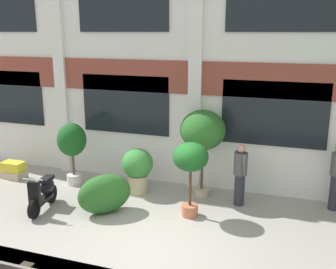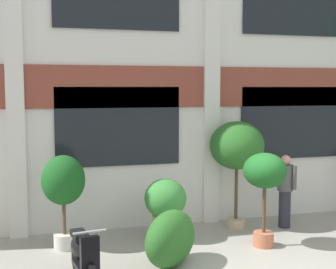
{
  "view_description": "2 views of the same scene",
  "coord_description": "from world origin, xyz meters",
  "px_view_note": "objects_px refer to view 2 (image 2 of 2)",
  "views": [
    {
      "loc": [
        2.69,
        -7.2,
        4.33
      ],
      "look_at": [
        -0.12,
        1.11,
        2.01
      ],
      "focal_mm": 42.0,
      "sensor_mm": 36.0,
      "label": 1
    },
    {
      "loc": [
        -3.75,
        -6.85,
        3.08
      ],
      "look_at": [
        -1.36,
        1.78,
        2.18
      ],
      "focal_mm": 50.0,
      "sensor_mm": 36.0,
      "label": 2
    }
  ],
  "objects_px": {
    "topiary_hedge": "(171,238)",
    "scooter_second_parked": "(83,256)",
    "potted_plant_terracotta_small": "(63,185)",
    "potted_plant_low_pan": "(265,177)",
    "potted_plant_fluted_column": "(165,204)",
    "potted_plant_tall_urn": "(237,147)",
    "resident_watching_tracks": "(285,189)"
  },
  "relations": [
    {
      "from": "scooter_second_parked",
      "to": "topiary_hedge",
      "type": "relative_size",
      "value": 1.03
    },
    {
      "from": "potted_plant_fluted_column",
      "to": "resident_watching_tracks",
      "type": "xyz_separation_m",
      "value": [
        2.76,
        0.11,
        0.14
      ]
    },
    {
      "from": "potted_plant_terracotta_small",
      "to": "scooter_second_parked",
      "type": "bearing_deg",
      "value": -83.38
    },
    {
      "from": "potted_plant_terracotta_small",
      "to": "potted_plant_low_pan",
      "type": "distance_m",
      "value": 3.85
    },
    {
      "from": "potted_plant_tall_urn",
      "to": "potted_plant_terracotta_small",
      "type": "xyz_separation_m",
      "value": [
        -3.72,
        -0.38,
        -0.54
      ]
    },
    {
      "from": "potted_plant_fluted_column",
      "to": "scooter_second_parked",
      "type": "height_order",
      "value": "potted_plant_fluted_column"
    },
    {
      "from": "potted_plant_terracotta_small",
      "to": "potted_plant_fluted_column",
      "type": "bearing_deg",
      "value": 0.22
    },
    {
      "from": "potted_plant_low_pan",
      "to": "scooter_second_parked",
      "type": "relative_size",
      "value": 1.33
    },
    {
      "from": "potted_plant_low_pan",
      "to": "potted_plant_fluted_column",
      "type": "relative_size",
      "value": 1.47
    },
    {
      "from": "potted_plant_tall_urn",
      "to": "resident_watching_tracks",
      "type": "xyz_separation_m",
      "value": [
        1.05,
        -0.26,
        -0.93
      ]
    },
    {
      "from": "scooter_second_parked",
      "to": "potted_plant_terracotta_small",
      "type": "bearing_deg",
      "value": 177.92
    },
    {
      "from": "potted_plant_terracotta_small",
      "to": "potted_plant_low_pan",
      "type": "relative_size",
      "value": 0.99
    },
    {
      "from": "scooter_second_parked",
      "to": "potted_plant_tall_urn",
      "type": "bearing_deg",
      "value": 111.71
    },
    {
      "from": "potted_plant_fluted_column",
      "to": "topiary_hedge",
      "type": "bearing_deg",
      "value": -101.49
    },
    {
      "from": "potted_plant_low_pan",
      "to": "scooter_second_parked",
      "type": "distance_m",
      "value": 3.76
    },
    {
      "from": "potted_plant_terracotta_small",
      "to": "topiary_hedge",
      "type": "bearing_deg",
      "value": -38.68
    },
    {
      "from": "potted_plant_tall_urn",
      "to": "potted_plant_low_pan",
      "type": "distance_m",
      "value": 1.34
    },
    {
      "from": "potted_plant_tall_urn",
      "to": "potted_plant_terracotta_small",
      "type": "relative_size",
      "value": 1.3
    },
    {
      "from": "resident_watching_tracks",
      "to": "potted_plant_tall_urn",
      "type": "bearing_deg",
      "value": -46.05
    },
    {
      "from": "potted_plant_low_pan",
      "to": "topiary_hedge",
      "type": "bearing_deg",
      "value": -166.48
    },
    {
      "from": "topiary_hedge",
      "to": "potted_plant_tall_urn",
      "type": "bearing_deg",
      "value": 41.4
    },
    {
      "from": "potted_plant_low_pan",
      "to": "scooter_second_parked",
      "type": "xyz_separation_m",
      "value": [
        -3.55,
        -0.8,
        -0.94
      ]
    },
    {
      "from": "potted_plant_terracotta_small",
      "to": "potted_plant_low_pan",
      "type": "xyz_separation_m",
      "value": [
        3.75,
        -0.9,
        0.13
      ]
    },
    {
      "from": "potted_plant_fluted_column",
      "to": "topiary_hedge",
      "type": "distance_m",
      "value": 1.44
    },
    {
      "from": "topiary_hedge",
      "to": "scooter_second_parked",
      "type": "bearing_deg",
      "value": -168.52
    },
    {
      "from": "potted_plant_fluted_column",
      "to": "potted_plant_terracotta_small",
      "type": "bearing_deg",
      "value": -179.78
    },
    {
      "from": "resident_watching_tracks",
      "to": "topiary_hedge",
      "type": "bearing_deg",
      "value": -6.16
    },
    {
      "from": "potted_plant_low_pan",
      "to": "scooter_second_parked",
      "type": "bearing_deg",
      "value": -167.35
    },
    {
      "from": "resident_watching_tracks",
      "to": "topiary_hedge",
      "type": "relative_size",
      "value": 1.21
    },
    {
      "from": "potted_plant_terracotta_small",
      "to": "potted_plant_fluted_column",
      "type": "distance_m",
      "value": 2.08
    },
    {
      "from": "topiary_hedge",
      "to": "potted_plant_fluted_column",
      "type": "bearing_deg",
      "value": 78.51
    },
    {
      "from": "potted_plant_low_pan",
      "to": "potted_plant_fluted_column",
      "type": "height_order",
      "value": "potted_plant_low_pan"
    }
  ]
}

